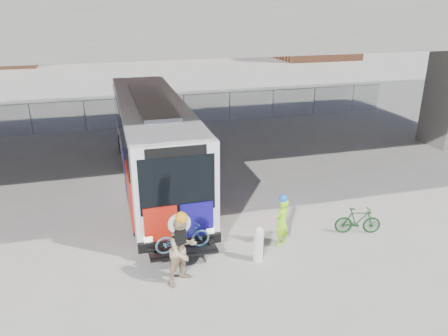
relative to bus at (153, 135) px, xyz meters
name	(u,v)px	position (x,y,z in m)	size (l,w,h in m)	color
ground	(217,205)	(2.00, -2.95, -2.11)	(160.00, 160.00, 0.00)	#9E9991
bus	(153,135)	(0.00, 0.00, 0.00)	(2.67, 12.93, 3.69)	silver
overpass	(192,21)	(2.00, 1.05, 4.44)	(40.00, 16.00, 7.95)	#605E59
chainlink_fence	(168,102)	(2.00, 9.05, -0.69)	(30.00, 0.06, 30.00)	gray
brick_buildings	(134,15)	(3.23, 45.28, 3.31)	(54.00, 22.00, 12.00)	brown
bollard	(259,243)	(2.21, -6.99, -1.51)	(0.29, 0.29, 1.13)	silver
cyclist_hivis	(282,221)	(3.22, -6.33, -1.26)	(0.70, 0.63, 1.77)	#97FF1A
cyclist_tan	(183,250)	(-0.15, -7.42, -1.10)	(1.20, 1.12, 2.15)	tan
bike_parked	(358,221)	(5.98, -6.33, -1.65)	(0.44, 1.54, 0.93)	#15421B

